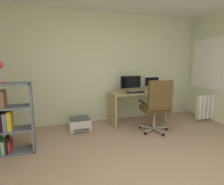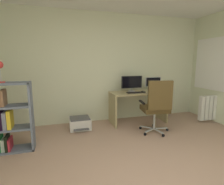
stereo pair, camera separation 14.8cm
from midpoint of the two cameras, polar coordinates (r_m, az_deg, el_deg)
The scene contains 12 objects.
wall_back at distance 4.52m, azimuth -1.85°, elevation 7.66°, with size 5.23×0.10×2.63m, color beige.
window_pane at distance 5.09m, azimuth 31.36°, elevation 7.59°, with size 0.01×1.37×1.19m, color white.
window_frame at distance 5.08m, azimuth 31.31°, elevation 7.60°, with size 0.02×1.45×1.27m, color white.
desk at distance 4.45m, azimuth 9.18°, elevation -2.50°, with size 1.34×0.60×0.76m.
monitor_main at distance 4.44m, azimuth 7.21°, elevation 3.10°, with size 0.53×0.18×0.38m.
monitor_secondary at distance 4.70m, azimuth 13.67°, elevation 3.05°, with size 0.41×0.18×0.33m.
keyboard at distance 4.24m, azimuth 8.03°, elevation -0.03°, with size 0.34×0.13×0.02m, color black.
computer_mouse at distance 4.32m, azimuth 10.80°, elevation 0.17°, with size 0.06×0.10×0.03m, color black.
office_chair at distance 3.80m, azimuth 15.01°, elevation -3.77°, with size 0.65×0.63×1.12m.
bookshelf at distance 3.41m, azimuth -29.77°, elevation -7.45°, with size 0.70×0.30×1.16m.
printer at distance 4.12m, azimuth -9.03°, elevation -9.56°, with size 0.46×0.48×0.26m.
radiator at distance 5.14m, azimuth 29.60°, elevation -4.15°, with size 0.70×0.10×0.60m.
Camera 2 is at (-1.08, -1.63, 1.49)m, focal length 29.01 mm.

